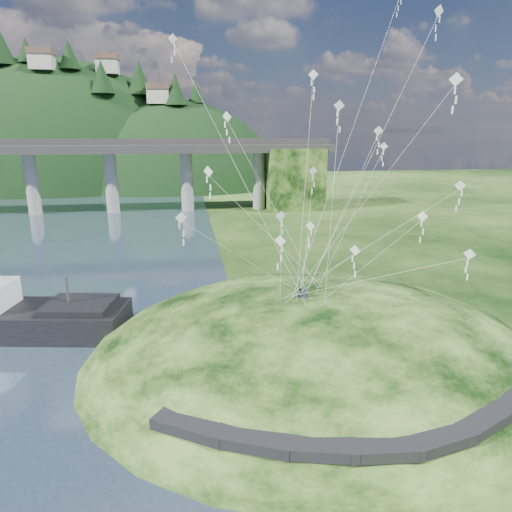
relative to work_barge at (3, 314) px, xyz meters
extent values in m
plane|color=black|center=(16.95, -9.97, -1.73)|extent=(320.00, 320.00, 0.00)
ellipsoid|color=black|center=(24.95, -7.97, -3.23)|extent=(36.00, 32.00, 13.00)
cube|color=black|center=(15.45, -17.97, 0.30)|extent=(4.32, 3.62, 0.71)
cube|color=black|center=(18.45, -19.62, 0.36)|extent=(4.10, 2.97, 0.61)
cube|color=black|center=(21.45, -20.62, 0.35)|extent=(3.85, 2.37, 0.62)
cube|color=black|center=(24.45, -21.07, 0.31)|extent=(3.62, 1.83, 0.66)
cube|color=black|center=(27.45, -20.87, 0.32)|extent=(3.82, 2.27, 0.68)
cube|color=black|center=(30.45, -19.92, 0.41)|extent=(4.11, 2.97, 0.71)
cylinder|color=gray|center=(-15.05, 60.03, 4.77)|extent=(2.60, 2.60, 13.00)
cylinder|color=gray|center=(0.45, 60.03, 4.77)|extent=(2.60, 2.60, 13.00)
cylinder|color=gray|center=(15.95, 60.03, 4.77)|extent=(2.60, 2.60, 13.00)
cylinder|color=gray|center=(31.45, 60.03, 4.77)|extent=(2.60, 2.60, 13.00)
cube|color=black|center=(38.95, 60.03, 4.77)|extent=(12.00, 11.00, 13.00)
ellipsoid|color=black|center=(-23.05, 116.03, -7.73)|extent=(96.00, 68.00, 88.00)
ellipsoid|color=black|center=(11.95, 108.03, -11.73)|extent=(76.00, 56.00, 72.00)
cone|color=black|center=(-25.91, 104.10, 36.16)|extent=(4.97, 4.97, 6.54)
cone|color=black|center=(-14.45, 102.08, 34.95)|extent=(5.83, 5.83, 7.67)
cone|color=black|center=(-5.49, 97.12, 28.86)|extent=(6.47, 6.47, 8.51)
cone|color=black|center=(3.73, 104.02, 29.51)|extent=(7.13, 7.13, 9.38)
cone|color=black|center=(13.84, 99.07, 26.14)|extent=(6.56, 6.56, 8.63)
cone|color=black|center=(19.73, 104.66, 25.95)|extent=(4.88, 4.88, 6.42)
cube|color=beige|center=(-21.05, 100.03, 32.55)|extent=(6.00, 5.00, 4.00)
cube|color=brown|center=(-21.05, 100.03, 35.25)|extent=(6.40, 5.40, 1.60)
cube|color=beige|center=(-5.05, 106.03, 32.45)|extent=(6.00, 5.00, 4.00)
cube|color=brown|center=(-5.05, 106.03, 35.15)|extent=(6.40, 5.40, 1.60)
cube|color=beige|center=(8.95, 100.03, 24.15)|extent=(6.00, 5.00, 4.00)
cube|color=brown|center=(8.95, 100.03, 26.85)|extent=(6.40, 5.40, 1.60)
cube|color=black|center=(0.35, -0.06, -0.56)|extent=(20.33, 8.69, 2.33)
cube|color=black|center=(6.52, -1.14, 0.87)|extent=(6.06, 5.34, 0.54)
cylinder|color=#2D2B2B|center=(5.64, -0.99, 2.03)|extent=(0.21, 0.21, 2.69)
cube|color=#392617|center=(12.05, -3.58, -1.27)|extent=(14.36, 4.65, 0.35)
cylinder|color=#392617|center=(6.06, -2.52, -1.52)|extent=(0.30, 0.30, 1.01)
cylinder|color=#392617|center=(9.06, -3.05, -1.52)|extent=(0.30, 0.30, 1.01)
cylinder|color=#392617|center=(12.05, -3.58, -1.52)|extent=(0.30, 0.30, 1.01)
cylinder|color=#392617|center=(15.04, -4.10, -1.52)|extent=(0.30, 0.30, 1.01)
cylinder|color=#392617|center=(18.04, -4.63, -1.52)|extent=(0.30, 0.30, 1.01)
imported|color=#2A2F38|center=(23.82, -8.48, 4.10)|extent=(0.66, 0.47, 1.70)
imported|color=#2A2F38|center=(23.45, -8.19, 4.00)|extent=(0.85, 0.73, 1.50)
cube|color=silver|center=(33.28, -6.26, 22.78)|extent=(0.76, 0.22, 0.76)
cube|color=silver|center=(33.28, -6.26, 22.24)|extent=(0.10, 0.06, 0.45)
cube|color=silver|center=(33.28, -6.26, 21.69)|extent=(0.10, 0.06, 0.45)
cube|color=silver|center=(33.28, -6.26, 21.14)|extent=(0.10, 0.06, 0.45)
cube|color=silver|center=(25.19, -10.12, 16.37)|extent=(0.67, 0.25, 0.64)
cube|color=silver|center=(25.19, -10.12, 15.90)|extent=(0.09, 0.03, 0.39)
cube|color=silver|center=(25.19, -10.12, 15.42)|extent=(0.09, 0.03, 0.39)
cube|color=silver|center=(25.19, -10.12, 14.95)|extent=(0.09, 0.03, 0.39)
cube|color=silver|center=(27.73, -7.65, 6.42)|extent=(0.60, 0.68, 0.84)
cube|color=silver|center=(27.73, -7.65, 5.81)|extent=(0.11, 0.08, 0.50)
cube|color=silver|center=(27.73, -7.65, 5.20)|extent=(0.11, 0.08, 0.50)
cube|color=silver|center=(27.73, -7.65, 4.59)|extent=(0.11, 0.08, 0.50)
cube|color=silver|center=(15.29, -10.27, 9.68)|extent=(0.69, 0.33, 0.72)
cube|color=silver|center=(15.29, -10.27, 9.16)|extent=(0.09, 0.07, 0.43)
cube|color=silver|center=(15.29, -10.27, 8.64)|extent=(0.09, 0.07, 0.43)
cube|color=silver|center=(15.29, -10.27, 8.12)|extent=(0.09, 0.07, 0.43)
cube|color=silver|center=(17.18, -7.62, 12.26)|extent=(0.60, 0.53, 0.74)
cube|color=silver|center=(17.18, -7.62, 11.72)|extent=(0.10, 0.06, 0.44)
cube|color=silver|center=(17.18, -7.62, 11.18)|extent=(0.10, 0.06, 0.44)
cube|color=silver|center=(17.18, -7.62, 10.64)|extent=(0.10, 0.06, 0.44)
cube|color=silver|center=(26.51, 0.26, 6.68)|extent=(0.72, 0.53, 0.84)
cube|color=silver|center=(26.51, 0.26, 6.08)|extent=(0.11, 0.06, 0.49)
cube|color=silver|center=(26.51, 0.26, 5.48)|extent=(0.11, 0.06, 0.49)
cube|color=silver|center=(26.51, 0.26, 4.87)|extent=(0.11, 0.06, 0.49)
cube|color=silver|center=(26.81, 0.99, 11.45)|extent=(0.82, 0.30, 0.80)
cube|color=silver|center=(26.81, 0.99, 10.86)|extent=(0.10, 0.07, 0.48)
cube|color=silver|center=(26.81, 0.99, 10.27)|extent=(0.10, 0.07, 0.48)
cube|color=silver|center=(26.81, 0.99, 9.68)|extent=(0.10, 0.07, 0.48)
cube|color=silver|center=(33.52, 1.64, 13.52)|extent=(0.65, 0.43, 0.73)
cube|color=silver|center=(33.52, 1.64, 12.99)|extent=(0.10, 0.04, 0.44)
cube|color=silver|center=(33.52, 1.64, 12.46)|extent=(0.10, 0.04, 0.44)
cube|color=silver|center=(33.52, 1.64, 11.93)|extent=(0.10, 0.04, 0.44)
cube|color=silver|center=(21.28, -11.70, 9.88)|extent=(0.64, 0.27, 0.65)
cube|color=silver|center=(21.28, -11.70, 9.41)|extent=(0.08, 0.07, 0.39)
cube|color=silver|center=(21.28, -11.70, 8.93)|extent=(0.08, 0.07, 0.39)
cube|color=silver|center=(21.28, -11.70, 8.46)|extent=(0.08, 0.07, 0.39)
cube|color=silver|center=(32.23, -11.00, 17.90)|extent=(0.79, 0.36, 0.83)
cube|color=silver|center=(32.23, -11.00, 17.30)|extent=(0.11, 0.04, 0.49)
cube|color=silver|center=(32.23, -11.00, 16.71)|extent=(0.11, 0.04, 0.49)
cube|color=silver|center=(32.23, -11.00, 16.11)|extent=(0.11, 0.04, 0.49)
cube|color=silver|center=(20.95, -13.23, 8.70)|extent=(0.61, 0.43, 0.71)
cube|color=silver|center=(20.95, -13.23, 8.20)|extent=(0.09, 0.05, 0.41)
cube|color=silver|center=(20.95, -13.23, 7.70)|extent=(0.09, 0.05, 0.41)
cube|color=silver|center=(20.95, -13.23, 7.19)|extent=(0.09, 0.05, 0.41)
cube|color=silver|center=(34.00, -11.92, 7.02)|extent=(0.59, 0.57, 0.76)
cube|color=silver|center=(34.00, -11.92, 6.47)|extent=(0.10, 0.06, 0.45)
cube|color=silver|center=(34.00, -11.92, 5.92)|extent=(0.10, 0.06, 0.45)
cube|color=silver|center=(34.00, -11.92, 5.37)|extent=(0.10, 0.06, 0.45)
cube|color=silver|center=(33.08, -0.23, 24.80)|extent=(0.08, 0.07, 0.39)
cube|color=silver|center=(33.08, -0.23, 24.32)|extent=(0.08, 0.07, 0.39)
cube|color=silver|center=(33.08, -0.23, 23.85)|extent=(0.08, 0.07, 0.39)
cube|color=silver|center=(25.10, -4.29, 18.78)|extent=(0.68, 0.34, 0.72)
cube|color=silver|center=(25.10, -4.29, 18.27)|extent=(0.10, 0.04, 0.42)
cube|color=silver|center=(25.10, -4.29, 17.75)|extent=(0.10, 0.04, 0.42)
cube|color=silver|center=(25.10, -4.29, 17.23)|extent=(0.10, 0.04, 0.42)
cube|color=silver|center=(30.98, -10.88, 9.44)|extent=(0.57, 0.50, 0.72)
cube|color=silver|center=(30.98, -10.88, 8.93)|extent=(0.09, 0.06, 0.42)
cube|color=silver|center=(30.98, -10.88, 8.42)|extent=(0.09, 0.06, 0.42)
cube|color=silver|center=(30.98, -10.88, 7.91)|extent=(0.09, 0.06, 0.42)
cube|color=silver|center=(32.76, 1.28, 14.87)|extent=(0.86, 0.24, 0.85)
cube|color=silver|center=(32.76, 1.28, 14.26)|extent=(0.11, 0.03, 0.50)
cube|color=silver|center=(32.76, 1.28, 13.66)|extent=(0.11, 0.03, 0.50)
cube|color=silver|center=(32.76, 1.28, 13.05)|extent=(0.11, 0.03, 0.50)
cube|color=silver|center=(33.83, -10.25, 11.33)|extent=(0.67, 0.33, 0.71)
cube|color=silver|center=(33.83, -10.25, 10.82)|extent=(0.09, 0.04, 0.41)
cube|color=silver|center=(33.83, -10.25, 10.31)|extent=(0.09, 0.04, 0.41)
cube|color=silver|center=(33.83, -10.25, 9.80)|extent=(0.09, 0.04, 0.41)
cube|color=silver|center=(18.54, -6.96, 15.78)|extent=(0.56, 0.48, 0.68)
cube|color=silver|center=(18.54, -6.96, 15.28)|extent=(0.09, 0.05, 0.41)
cube|color=silver|center=(18.54, -6.96, 14.78)|extent=(0.09, 0.05, 0.41)
cube|color=silver|center=(18.54, -6.96, 14.28)|extent=(0.09, 0.05, 0.41)
cube|color=silver|center=(15.17, -2.98, 21.14)|extent=(0.65, 0.23, 0.65)
cube|color=silver|center=(15.17, -2.98, 20.67)|extent=(0.08, 0.06, 0.39)
cube|color=silver|center=(15.17, -2.98, 20.20)|extent=(0.08, 0.06, 0.39)
cube|color=silver|center=(15.17, -2.98, 19.72)|extent=(0.08, 0.06, 0.39)
camera|label=1|loc=(15.65, -38.45, 14.87)|focal=32.00mm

